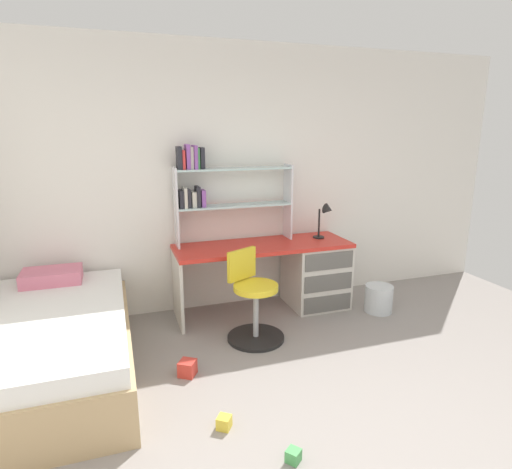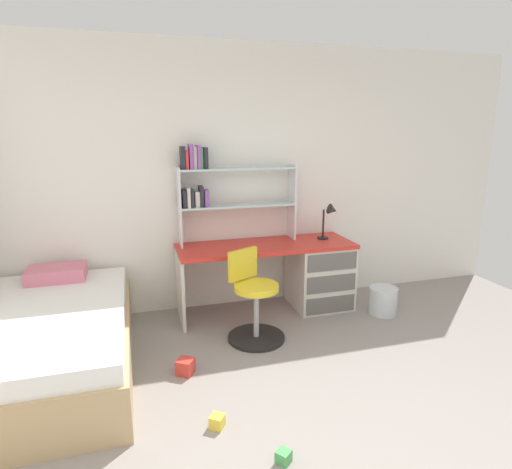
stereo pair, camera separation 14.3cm
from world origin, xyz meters
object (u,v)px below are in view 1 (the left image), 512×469
at_px(swivel_chair, 253,305).
at_px(toy_block_red_2, 187,368).
at_px(toy_block_yellow_3, 224,422).
at_px(waste_bin, 379,299).
at_px(desk, 303,270).
at_px(bookshelf_hutch, 216,187).
at_px(bed_platform, 45,347).
at_px(toy_block_green_1, 293,456).
at_px(desk_lamp, 326,215).

distance_m(swivel_chair, toy_block_red_2, 0.84).
bearing_deg(toy_block_yellow_3, waste_bin, 31.90).
relative_size(desk, waste_bin, 6.24).
bearing_deg(bookshelf_hutch, bed_platform, -151.27).
bearing_deg(toy_block_green_1, toy_block_yellow_3, 127.47).
relative_size(toy_block_green_1, toy_block_red_2, 0.63).
bearing_deg(toy_block_green_1, desk, 63.97).
bearing_deg(swivel_chair, desk_lamp, 29.30).
distance_m(desk, swivel_chair, 0.92).
bearing_deg(desk_lamp, waste_bin, -44.14).
xyz_separation_m(desk, toy_block_green_1, (-1.00, -2.04, -0.36)).
bearing_deg(toy_block_green_1, swivel_chair, 80.38).
bearing_deg(bookshelf_hutch, toy_block_yellow_3, -102.72).
height_order(desk_lamp, bed_platform, desk_lamp).
height_order(bed_platform, toy_block_green_1, bed_platform).
bearing_deg(desk_lamp, toy_block_red_2, -149.78).
distance_m(bed_platform, toy_block_green_1, 2.01).
distance_m(desk, toy_block_yellow_3, 2.13).
distance_m(bed_platform, toy_block_yellow_3, 1.52).
relative_size(waste_bin, toy_block_yellow_3, 3.44).
distance_m(waste_bin, toy_block_green_1, 2.36).
bearing_deg(bookshelf_hutch, desk_lamp, -8.42).
xyz_separation_m(swivel_chair, waste_bin, (1.43, 0.14, -0.19)).
bearing_deg(desk_lamp, swivel_chair, -150.70).
bearing_deg(toy_block_red_2, desk_lamp, 30.22).
xyz_separation_m(desk, waste_bin, (0.69, -0.40, -0.26)).
bearing_deg(toy_block_yellow_3, toy_block_red_2, 99.78).
distance_m(bookshelf_hutch, desk_lamp, 1.21).
relative_size(swivel_chair, toy_block_green_1, 10.74).
relative_size(bookshelf_hutch, bed_platform, 0.61).
relative_size(desk, swivel_chair, 2.21).
xyz_separation_m(desk_lamp, swivel_chair, (-1.00, -0.56, -0.66)).
relative_size(bookshelf_hutch, swivel_chair, 1.47).
bearing_deg(toy_block_red_2, bookshelf_hutch, 65.19).
xyz_separation_m(bookshelf_hutch, swivel_chair, (0.15, -0.73, -0.98)).
relative_size(swivel_chair, waste_bin, 2.83).
xyz_separation_m(bed_platform, toy_block_yellow_3, (1.14, -0.98, -0.22)).
xyz_separation_m(desk_lamp, waste_bin, (0.43, -0.42, -0.84)).
height_order(desk, bookshelf_hutch, bookshelf_hutch).
bearing_deg(bed_platform, waste_bin, 4.76).
height_order(toy_block_red_2, toy_block_yellow_3, toy_block_red_2).
xyz_separation_m(swivel_chair, toy_block_yellow_3, (-0.56, -1.10, -0.29)).
bearing_deg(bed_platform, toy_block_red_2, -16.29).
bearing_deg(toy_block_yellow_3, desk_lamp, 46.75).
distance_m(swivel_chair, waste_bin, 1.45).
bearing_deg(desk, swivel_chair, -143.88).
relative_size(desk, toy_block_yellow_3, 21.46).
bearing_deg(waste_bin, desk_lamp, 135.86).
distance_m(bookshelf_hutch, waste_bin, 2.05).
height_order(swivel_chair, toy_block_red_2, swivel_chair).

